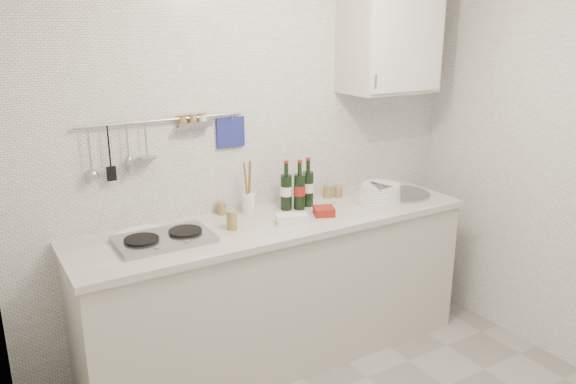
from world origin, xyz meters
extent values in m
cube|color=silver|center=(0.00, 1.40, 1.25)|extent=(3.00, 0.02, 2.50)
cube|color=silver|center=(-1.50, 0.00, 1.25)|extent=(0.02, 2.80, 2.50)
cube|color=#B9B5AB|center=(0.00, 1.10, 0.44)|extent=(2.40, 0.60, 0.88)
cube|color=silver|center=(0.00, 1.10, 0.90)|extent=(2.44, 0.64, 0.04)
cube|color=black|center=(0.00, 1.12, 0.05)|extent=(2.34, 0.52, 0.10)
cube|color=#93969B|center=(-0.70, 1.10, 0.94)|extent=(0.50, 0.32, 0.03)
cylinder|color=black|center=(-0.82, 1.10, 0.96)|extent=(0.18, 0.18, 0.01)
cylinder|color=black|center=(-0.58, 1.10, 0.96)|extent=(0.18, 0.18, 0.01)
cylinder|color=#93969B|center=(0.95, 1.10, 0.93)|extent=(0.40, 0.40, 0.02)
cylinder|color=#93969B|center=(0.95, 1.10, 0.87)|extent=(0.34, 0.34, 0.10)
cylinder|color=#93969B|center=(-0.58, 1.37, 1.52)|extent=(0.95, 0.02, 0.02)
cube|color=navy|center=(-0.16, 1.39, 1.41)|extent=(0.18, 0.02, 0.18)
cube|color=#B9B5AB|center=(0.90, 1.22, 1.95)|extent=(0.60, 0.35, 0.70)
cube|color=white|center=(0.90, 1.04, 1.95)|extent=(0.56, 0.01, 0.66)
cylinder|color=#93969B|center=(0.64, 1.03, 1.70)|extent=(0.01, 0.01, 0.08)
cylinder|color=#4E64B1|center=(-0.78, 1.17, 0.93)|extent=(0.33, 0.33, 0.01)
cylinder|color=#4E64B1|center=(-0.78, 1.18, 0.94)|extent=(0.33, 0.33, 0.01)
cylinder|color=white|center=(0.72, 1.05, 0.93)|extent=(0.29, 0.29, 0.01)
cylinder|color=white|center=(0.72, 1.05, 0.94)|extent=(0.29, 0.29, 0.01)
cylinder|color=white|center=(0.73, 1.06, 0.95)|extent=(0.28, 0.28, 0.01)
cylinder|color=white|center=(0.73, 1.06, 0.97)|extent=(0.27, 0.27, 0.01)
cylinder|color=white|center=(0.74, 1.07, 0.98)|extent=(0.27, 0.27, 0.01)
cylinder|color=white|center=(0.75, 1.07, 1.00)|extent=(0.26, 0.26, 0.01)
cylinder|color=white|center=(0.75, 1.07, 1.01)|extent=(0.26, 0.26, 0.01)
cylinder|color=white|center=(0.76, 1.08, 1.02)|extent=(0.25, 0.25, 0.01)
cube|color=white|center=(0.03, 0.99, 0.95)|extent=(0.20, 0.15, 0.05)
cube|color=#A42812|center=(0.27, 1.02, 0.94)|extent=(0.16, 0.16, 0.05)
cylinder|color=white|center=(-0.10, 1.28, 0.98)|extent=(0.08, 0.08, 0.12)
cylinder|color=olive|center=(-0.09, 1.28, 1.13)|extent=(0.03, 0.06, 0.24)
cylinder|color=olive|center=(-0.11, 1.29, 1.12)|extent=(0.02, 0.05, 0.22)
cylinder|color=olive|center=(-0.25, 1.35, 0.96)|extent=(0.05, 0.05, 0.08)
cylinder|color=tan|center=(-0.25, 1.35, 1.00)|extent=(0.06, 0.06, 0.01)
cylinder|color=olive|center=(0.50, 1.30, 0.96)|extent=(0.06, 0.06, 0.07)
cylinder|color=tan|center=(0.50, 1.30, 1.00)|extent=(0.07, 0.07, 0.01)
cylinder|color=olive|center=(0.56, 1.28, 0.95)|extent=(0.06, 0.06, 0.07)
cylinder|color=tan|center=(0.56, 1.28, 0.99)|extent=(0.06, 0.06, 0.01)
cylinder|color=olive|center=(-0.31, 1.09, 0.97)|extent=(0.06, 0.06, 0.10)
cylinder|color=tan|center=(-0.31, 1.09, 1.02)|extent=(0.06, 0.06, 0.01)
camera|label=1|loc=(-1.57, -1.61, 2.03)|focal=35.00mm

